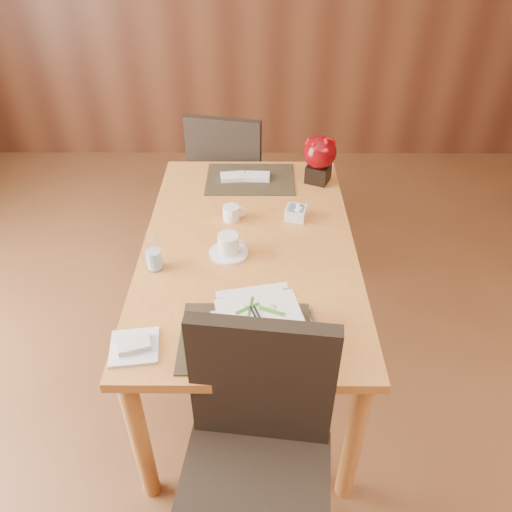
{
  "coord_description": "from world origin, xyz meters",
  "views": [
    {
      "loc": [
        0.04,
        -1.12,
        2.01
      ],
      "look_at": [
        0.03,
        0.35,
        0.87
      ],
      "focal_mm": 35.0,
      "sensor_mm": 36.0,
      "label": 1
    }
  ],
  "objects_px": {
    "water_glass": "(153,252)",
    "sugar_caddy": "(296,213)",
    "near_chair": "(257,452)",
    "far_chair": "(230,178)",
    "bread_plate": "(134,347)",
    "soup_setting": "(259,326)",
    "creamer_jug": "(231,213)",
    "berry_decor": "(320,157)",
    "coffee_cup": "(228,246)",
    "dining_table": "(249,260)"
  },
  "relations": [
    {
      "from": "sugar_caddy",
      "to": "bread_plate",
      "type": "height_order",
      "value": "sugar_caddy"
    },
    {
      "from": "soup_setting",
      "to": "creamer_jug",
      "type": "distance_m",
      "value": 0.74
    },
    {
      "from": "coffee_cup",
      "to": "dining_table",
      "type": "bearing_deg",
      "value": 44.06
    },
    {
      "from": "sugar_caddy",
      "to": "far_chair",
      "type": "relative_size",
      "value": 0.09
    },
    {
      "from": "water_glass",
      "to": "near_chair",
      "type": "distance_m",
      "value": 0.84
    },
    {
      "from": "coffee_cup",
      "to": "near_chair",
      "type": "height_order",
      "value": "near_chair"
    },
    {
      "from": "creamer_jug",
      "to": "berry_decor",
      "type": "distance_m",
      "value": 0.57
    },
    {
      "from": "creamer_jug",
      "to": "bread_plate",
      "type": "relative_size",
      "value": 0.6
    },
    {
      "from": "dining_table",
      "to": "near_chair",
      "type": "distance_m",
      "value": 0.87
    },
    {
      "from": "water_glass",
      "to": "near_chair",
      "type": "bearing_deg",
      "value": -59.44
    },
    {
      "from": "coffee_cup",
      "to": "near_chair",
      "type": "relative_size",
      "value": 0.16
    },
    {
      "from": "soup_setting",
      "to": "bread_plate",
      "type": "height_order",
      "value": "soup_setting"
    },
    {
      "from": "soup_setting",
      "to": "coffee_cup",
      "type": "bearing_deg",
      "value": 92.81
    },
    {
      "from": "creamer_jug",
      "to": "far_chair",
      "type": "distance_m",
      "value": 0.81
    },
    {
      "from": "dining_table",
      "to": "near_chair",
      "type": "bearing_deg",
      "value": -87.48
    },
    {
      "from": "near_chair",
      "to": "dining_table",
      "type": "bearing_deg",
      "value": 99.28
    },
    {
      "from": "water_glass",
      "to": "creamer_jug",
      "type": "height_order",
      "value": "water_glass"
    },
    {
      "from": "sugar_caddy",
      "to": "far_chair",
      "type": "bearing_deg",
      "value": 114.24
    },
    {
      "from": "creamer_jug",
      "to": "sugar_caddy",
      "type": "distance_m",
      "value": 0.29
    },
    {
      "from": "soup_setting",
      "to": "coffee_cup",
      "type": "height_order",
      "value": "soup_setting"
    },
    {
      "from": "soup_setting",
      "to": "far_chair",
      "type": "bearing_deg",
      "value": 84.54
    },
    {
      "from": "sugar_caddy",
      "to": "creamer_jug",
      "type": "bearing_deg",
      "value": -177.17
    },
    {
      "from": "berry_decor",
      "to": "creamer_jug",
      "type": "bearing_deg",
      "value": -139.9
    },
    {
      "from": "dining_table",
      "to": "far_chair",
      "type": "distance_m",
      "value": 0.97
    },
    {
      "from": "water_glass",
      "to": "sugar_caddy",
      "type": "height_order",
      "value": "water_glass"
    },
    {
      "from": "dining_table",
      "to": "far_chair",
      "type": "bearing_deg",
      "value": 97.83
    },
    {
      "from": "creamer_jug",
      "to": "berry_decor",
      "type": "bearing_deg",
      "value": 31.68
    },
    {
      "from": "creamer_jug",
      "to": "near_chair",
      "type": "height_order",
      "value": "near_chair"
    },
    {
      "from": "coffee_cup",
      "to": "creamer_jug",
      "type": "bearing_deg",
      "value": 90.05
    },
    {
      "from": "near_chair",
      "to": "far_chair",
      "type": "distance_m",
      "value": 1.82
    },
    {
      "from": "coffee_cup",
      "to": "bread_plate",
      "type": "bearing_deg",
      "value": -119.06
    },
    {
      "from": "far_chair",
      "to": "coffee_cup",
      "type": "bearing_deg",
      "value": 104.6
    },
    {
      "from": "water_glass",
      "to": "far_chair",
      "type": "relative_size",
      "value": 0.16
    },
    {
      "from": "berry_decor",
      "to": "near_chair",
      "type": "xyz_separation_m",
      "value": [
        -0.31,
        -1.4,
        -0.32
      ]
    },
    {
      "from": "water_glass",
      "to": "near_chair",
      "type": "xyz_separation_m",
      "value": [
        0.41,
        -0.69,
        -0.26
      ]
    },
    {
      "from": "dining_table",
      "to": "soup_setting",
      "type": "xyz_separation_m",
      "value": [
        0.04,
        -0.55,
        0.16
      ]
    },
    {
      "from": "berry_decor",
      "to": "bread_plate",
      "type": "relative_size",
      "value": 1.52
    },
    {
      "from": "bread_plate",
      "to": "creamer_jug",
      "type": "bearing_deg",
      "value": 69.62
    },
    {
      "from": "coffee_cup",
      "to": "soup_setting",
      "type": "bearing_deg",
      "value": -75.07
    },
    {
      "from": "bread_plate",
      "to": "far_chair",
      "type": "bearing_deg",
      "value": 81.22
    },
    {
      "from": "coffee_cup",
      "to": "creamer_jug",
      "type": "height_order",
      "value": "coffee_cup"
    },
    {
      "from": "coffee_cup",
      "to": "sugar_caddy",
      "type": "distance_m",
      "value": 0.4
    },
    {
      "from": "far_chair",
      "to": "near_chair",
      "type": "bearing_deg",
      "value": 107.18
    },
    {
      "from": "coffee_cup",
      "to": "near_chair",
      "type": "bearing_deg",
      "value": -81.34
    },
    {
      "from": "soup_setting",
      "to": "near_chair",
      "type": "distance_m",
      "value": 0.39
    },
    {
      "from": "bread_plate",
      "to": "soup_setting",
      "type": "bearing_deg",
      "value": 6.06
    },
    {
      "from": "water_glass",
      "to": "sugar_caddy",
      "type": "xyz_separation_m",
      "value": [
        0.58,
        0.37,
        -0.05
      ]
    },
    {
      "from": "water_glass",
      "to": "sugar_caddy",
      "type": "distance_m",
      "value": 0.69
    },
    {
      "from": "creamer_jug",
      "to": "berry_decor",
      "type": "xyz_separation_m",
      "value": [
        0.43,
        0.36,
        0.1
      ]
    },
    {
      "from": "near_chair",
      "to": "far_chair",
      "type": "relative_size",
      "value": 1.05
    }
  ]
}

